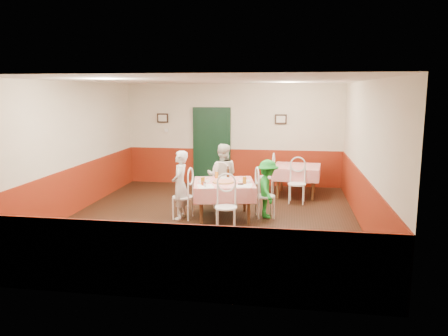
# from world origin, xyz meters

# --- Properties ---
(floor) EXTENTS (7.00, 7.00, 0.00)m
(floor) POSITION_xyz_m (0.00, 0.00, 0.00)
(floor) COLOR black
(floor) RESTS_ON ground
(ceiling) EXTENTS (7.00, 7.00, 0.00)m
(ceiling) POSITION_xyz_m (0.00, 0.00, 2.80)
(ceiling) COLOR white
(ceiling) RESTS_ON back_wall
(back_wall) EXTENTS (6.00, 0.10, 2.80)m
(back_wall) POSITION_xyz_m (0.00, 3.50, 1.40)
(back_wall) COLOR beige
(back_wall) RESTS_ON ground
(front_wall) EXTENTS (6.00, 0.10, 2.80)m
(front_wall) POSITION_xyz_m (0.00, -3.50, 1.40)
(front_wall) COLOR beige
(front_wall) RESTS_ON ground
(left_wall) EXTENTS (0.10, 7.00, 2.80)m
(left_wall) POSITION_xyz_m (-3.00, 0.00, 1.40)
(left_wall) COLOR beige
(left_wall) RESTS_ON ground
(right_wall) EXTENTS (0.10, 7.00, 2.80)m
(right_wall) POSITION_xyz_m (3.00, 0.00, 1.40)
(right_wall) COLOR beige
(right_wall) RESTS_ON ground
(wainscot_back) EXTENTS (6.00, 0.03, 1.00)m
(wainscot_back) POSITION_xyz_m (0.00, 3.48, 0.50)
(wainscot_back) COLOR maroon
(wainscot_back) RESTS_ON ground
(wainscot_front) EXTENTS (6.00, 0.03, 1.00)m
(wainscot_front) POSITION_xyz_m (0.00, -3.48, 0.50)
(wainscot_front) COLOR maroon
(wainscot_front) RESTS_ON ground
(wainscot_left) EXTENTS (0.03, 7.00, 1.00)m
(wainscot_left) POSITION_xyz_m (-2.98, 0.00, 0.50)
(wainscot_left) COLOR maroon
(wainscot_left) RESTS_ON ground
(wainscot_right) EXTENTS (0.03, 7.00, 1.00)m
(wainscot_right) POSITION_xyz_m (2.98, 0.00, 0.50)
(wainscot_right) COLOR maroon
(wainscot_right) RESTS_ON ground
(door) EXTENTS (0.96, 0.06, 2.10)m
(door) POSITION_xyz_m (-0.60, 3.45, 1.05)
(door) COLOR black
(door) RESTS_ON ground
(picture_left) EXTENTS (0.32, 0.03, 0.26)m
(picture_left) POSITION_xyz_m (-2.00, 3.45, 1.85)
(picture_left) COLOR black
(picture_left) RESTS_ON back_wall
(picture_right) EXTENTS (0.32, 0.03, 0.26)m
(picture_right) POSITION_xyz_m (1.30, 3.45, 1.85)
(picture_right) COLOR black
(picture_right) RESTS_ON back_wall
(thermostat) EXTENTS (0.10, 0.03, 0.10)m
(thermostat) POSITION_xyz_m (-1.90, 3.45, 1.50)
(thermostat) COLOR white
(thermostat) RESTS_ON back_wall
(main_table) EXTENTS (1.43, 1.43, 0.77)m
(main_table) POSITION_xyz_m (0.25, 0.19, 0.38)
(main_table) COLOR red
(main_table) RESTS_ON ground
(second_table) EXTENTS (1.21, 1.21, 0.77)m
(second_table) POSITION_xyz_m (1.75, 2.42, 0.38)
(second_table) COLOR red
(second_table) RESTS_ON ground
(chair_left) EXTENTS (0.45, 0.45, 0.90)m
(chair_left) POSITION_xyz_m (-0.58, 0.03, 0.45)
(chair_left) COLOR white
(chair_left) RESTS_ON ground
(chair_right) EXTENTS (0.51, 0.51, 0.90)m
(chair_right) POSITION_xyz_m (1.09, 0.36, 0.45)
(chair_right) COLOR white
(chair_right) RESTS_ON ground
(chair_far) EXTENTS (0.43, 0.43, 0.90)m
(chair_far) POSITION_xyz_m (0.09, 1.03, 0.45)
(chair_far) COLOR white
(chair_far) RESTS_ON ground
(chair_near) EXTENTS (0.46, 0.46, 0.90)m
(chair_near) POSITION_xyz_m (0.42, -0.64, 0.45)
(chair_near) COLOR white
(chair_near) RESTS_ON ground
(chair_second_a) EXTENTS (0.45, 0.45, 0.90)m
(chair_second_a) POSITION_xyz_m (1.00, 2.42, 0.45)
(chair_second_a) COLOR white
(chair_second_a) RESTS_ON ground
(chair_second_b) EXTENTS (0.45, 0.45, 0.90)m
(chair_second_b) POSITION_xyz_m (1.75, 1.67, 0.45)
(chair_second_b) COLOR white
(chair_second_b) RESTS_ON ground
(pizza) EXTENTS (0.49, 0.49, 0.03)m
(pizza) POSITION_xyz_m (0.25, 0.12, 0.77)
(pizza) COLOR #B74723
(pizza) RESTS_ON main_table
(plate_left) EXTENTS (0.29, 0.29, 0.01)m
(plate_left) POSITION_xyz_m (-0.15, 0.12, 0.77)
(plate_left) COLOR white
(plate_left) RESTS_ON main_table
(plate_right) EXTENTS (0.29, 0.29, 0.01)m
(plate_right) POSITION_xyz_m (0.66, 0.30, 0.77)
(plate_right) COLOR white
(plate_right) RESTS_ON main_table
(plate_far) EXTENTS (0.29, 0.29, 0.01)m
(plate_far) POSITION_xyz_m (0.20, 0.59, 0.77)
(plate_far) COLOR white
(plate_far) RESTS_ON main_table
(glass_a) EXTENTS (0.10, 0.10, 0.15)m
(glass_a) POSITION_xyz_m (-0.12, -0.15, 0.83)
(glass_a) COLOR #BF7219
(glass_a) RESTS_ON main_table
(glass_b) EXTENTS (0.09, 0.09, 0.15)m
(glass_b) POSITION_xyz_m (0.69, 0.06, 0.83)
(glass_b) COLOR #BF7219
(glass_b) RESTS_ON main_table
(glass_c) EXTENTS (0.09, 0.09, 0.13)m
(glass_c) POSITION_xyz_m (0.03, 0.57, 0.83)
(glass_c) COLOR #BF7219
(glass_c) RESTS_ON main_table
(beer_bottle) EXTENTS (0.07, 0.07, 0.23)m
(beer_bottle) POSITION_xyz_m (0.27, 0.63, 0.87)
(beer_bottle) COLOR #381C0A
(beer_bottle) RESTS_ON main_table
(shaker_a) EXTENTS (0.04, 0.04, 0.09)m
(shaker_a) POSITION_xyz_m (-0.06, -0.27, 0.81)
(shaker_a) COLOR silver
(shaker_a) RESTS_ON main_table
(shaker_b) EXTENTS (0.04, 0.04, 0.09)m
(shaker_b) POSITION_xyz_m (-0.03, -0.36, 0.81)
(shaker_b) COLOR silver
(shaker_b) RESTS_ON main_table
(shaker_c) EXTENTS (0.04, 0.04, 0.09)m
(shaker_c) POSITION_xyz_m (-0.10, -0.23, 0.81)
(shaker_c) COLOR #B23319
(shaker_c) RESTS_ON main_table
(menu_left) EXTENTS (0.42, 0.48, 0.00)m
(menu_left) POSITION_xyz_m (-0.04, -0.29, 0.76)
(menu_left) COLOR white
(menu_left) RESTS_ON main_table
(menu_right) EXTENTS (0.31, 0.40, 0.00)m
(menu_right) POSITION_xyz_m (0.70, -0.08, 0.76)
(menu_right) COLOR white
(menu_right) RESTS_ON main_table
(wallet) EXTENTS (0.13, 0.11, 0.02)m
(wallet) POSITION_xyz_m (0.62, -0.02, 0.77)
(wallet) COLOR black
(wallet) RESTS_ON main_table
(diner_left) EXTENTS (0.34, 0.52, 1.41)m
(diner_left) POSITION_xyz_m (-0.63, 0.02, 0.70)
(diner_left) COLOR gray
(diner_left) RESTS_ON ground
(diner_far) EXTENTS (0.72, 0.57, 1.44)m
(diner_far) POSITION_xyz_m (0.08, 1.08, 0.72)
(diner_far) COLOR gray
(diner_far) RESTS_ON ground
(diner_right) EXTENTS (0.57, 0.85, 1.21)m
(diner_right) POSITION_xyz_m (1.13, 0.37, 0.61)
(diner_right) COLOR gray
(diner_right) RESTS_ON ground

